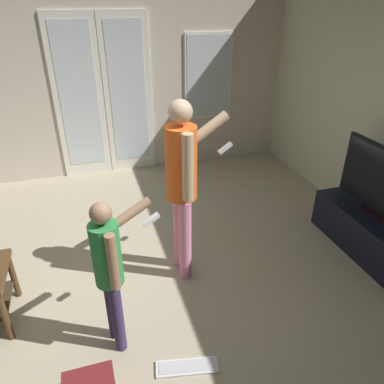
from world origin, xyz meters
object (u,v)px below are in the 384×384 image
object	(u,v)px
tv_stand	(373,235)
loose_keyboard	(187,367)
person_child	(110,265)
person_adult	(183,178)

from	to	relation	value
tv_stand	loose_keyboard	xyz separation A→B (m)	(-2.16, -0.73, -0.19)
person_child	loose_keyboard	size ratio (longest dim) A/B	2.66
person_adult	tv_stand	bearing A→B (deg)	-8.47
tv_stand	person_child	world-z (taller)	person_child
person_child	tv_stand	bearing A→B (deg)	7.90
person_child	loose_keyboard	distance (m)	0.92
person_adult	person_child	world-z (taller)	person_adult
loose_keyboard	person_child	bearing A→B (deg)	138.33
tv_stand	person_adult	world-z (taller)	person_adult
person_adult	loose_keyboard	size ratio (longest dim) A/B	3.58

